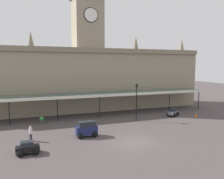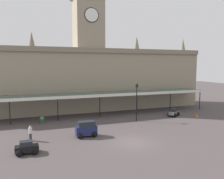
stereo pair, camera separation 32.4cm
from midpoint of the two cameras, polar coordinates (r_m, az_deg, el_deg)
ground_plane at (r=24.23m, az=5.74°, el=-13.20°), size 140.00×140.00×0.00m
station_building at (r=40.79m, az=-5.70°, el=3.65°), size 42.27×6.78×20.61m
entrance_canopy at (r=35.63m, az=-3.45°, el=-1.07°), size 38.20×3.26×3.66m
car_grey_sedan at (r=37.03m, az=15.61°, el=-5.76°), size 2.25×2.12×1.19m
car_black_sedan at (r=22.43m, az=-20.42°, el=-13.83°), size 2.08×1.57×1.19m
car_navy_van at (r=25.80m, az=-6.20°, el=-10.10°), size 2.43×1.64×1.77m
pedestrian_beside_cars at (r=25.70m, az=-19.68°, el=-10.27°), size 0.34×0.37×1.67m
victorian_lamppost at (r=32.23m, az=6.56°, el=-2.18°), size 0.30×0.30×5.46m
traffic_cone at (r=37.45m, az=20.94°, el=-6.07°), size 0.40×0.40×0.67m
planter_by_canopy at (r=32.87m, az=-17.07°, el=-7.34°), size 0.60×0.60×0.96m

